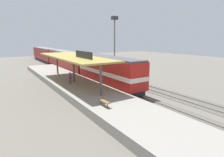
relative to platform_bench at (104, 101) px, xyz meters
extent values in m
plane|color=#666056|center=(8.00, 11.06, -1.34)|extent=(120.00, 120.00, 0.00)
cube|color=#565249|center=(6.00, 11.06, -1.32)|extent=(3.20, 110.00, 0.04)
cube|color=gray|center=(5.28, 11.06, -1.26)|extent=(0.10, 110.00, 0.16)
cube|color=gray|center=(6.72, 11.06, -1.26)|extent=(0.10, 110.00, 0.16)
cube|color=#565249|center=(10.60, 11.06, -1.32)|extent=(3.20, 110.00, 0.04)
cube|color=gray|center=(9.88, 11.06, -1.26)|extent=(0.10, 110.00, 0.16)
cube|color=gray|center=(11.32, 11.06, -1.26)|extent=(0.10, 110.00, 0.16)
cube|color=gray|center=(1.40, 11.06, -0.89)|extent=(6.00, 44.00, 0.90)
cylinder|color=#47474C|center=(1.40, 3.06, 1.36)|extent=(0.28, 0.28, 3.60)
cylinder|color=#47474C|center=(1.40, 11.06, 1.36)|extent=(0.28, 0.28, 3.60)
cylinder|color=#47474C|center=(1.40, 19.06, 1.36)|extent=(0.28, 0.28, 3.60)
cube|color=#A38E3D|center=(1.40, 11.06, 3.26)|extent=(5.20, 18.00, 0.20)
cube|color=black|center=(1.40, 7.46, 3.81)|extent=(0.12, 4.80, 0.90)
cylinder|color=#333338|center=(0.00, -0.65, -0.23)|extent=(0.07, 0.07, 0.42)
cylinder|color=#333338|center=(0.00, 0.65, -0.23)|extent=(0.07, 0.07, 0.42)
cube|color=brown|center=(0.00, 0.00, 0.02)|extent=(0.44, 1.70, 0.08)
cube|color=#28282D|center=(6.00, 8.96, -0.83)|extent=(2.60, 13.60, 0.70)
cube|color=red|center=(6.00, 8.96, 1.27)|extent=(2.90, 14.40, 3.50)
cube|color=#4C4C51|center=(6.00, 8.96, 3.14)|extent=(2.78, 14.11, 0.24)
cube|color=silver|center=(6.00, 8.96, 1.00)|extent=(2.93, 14.43, 0.56)
cube|color=#28282D|center=(6.00, 26.96, -0.83)|extent=(2.60, 19.20, 0.70)
cube|color=maroon|center=(6.00, 26.96, 1.17)|extent=(2.90, 20.00, 3.30)
cube|color=slate|center=(6.00, 26.96, 2.94)|extent=(2.78, 19.60, 0.24)
cube|color=#28282D|center=(6.00, 47.76, -0.83)|extent=(2.60, 19.20, 0.70)
cube|color=maroon|center=(6.00, 47.76, 1.17)|extent=(2.90, 20.00, 3.30)
cube|color=slate|center=(6.00, 47.76, 2.94)|extent=(2.78, 19.60, 0.24)
cylinder|color=slate|center=(13.80, 19.02, 4.16)|extent=(0.28, 0.28, 11.00)
cube|color=#333338|center=(13.80, 19.02, 10.01)|extent=(1.10, 1.10, 0.70)
cylinder|color=#4C4C51|center=(0.40, 10.23, -0.02)|extent=(0.16, 0.16, 0.84)
cylinder|color=#4C4C51|center=(0.58, 10.23, -0.02)|extent=(0.16, 0.16, 0.84)
cylinder|color=#663375|center=(0.49, 10.23, 0.72)|extent=(0.34, 0.34, 0.64)
sphere|color=tan|center=(0.49, 10.23, 1.15)|extent=(0.23, 0.23, 0.23)
camera|label=1|loc=(-8.50, -14.62, 5.77)|focal=30.10mm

